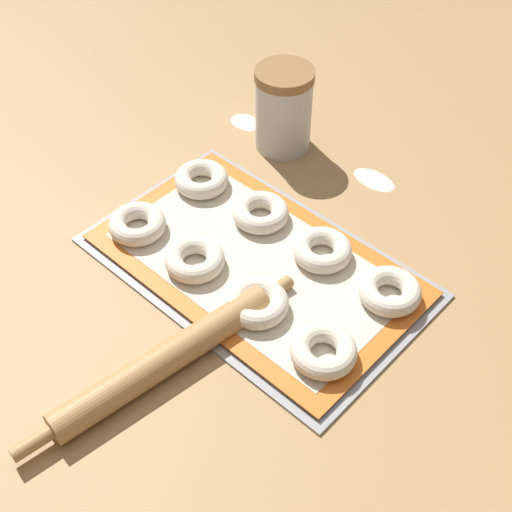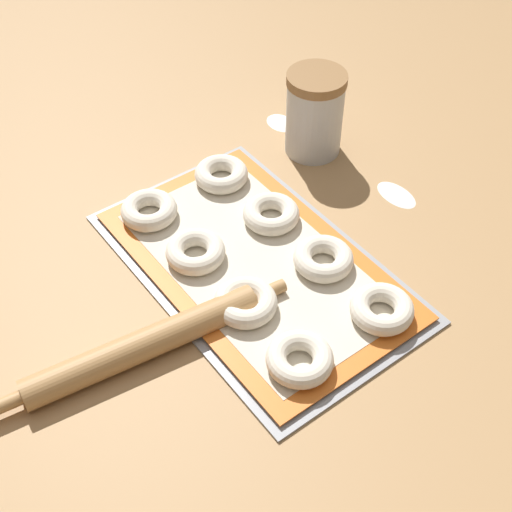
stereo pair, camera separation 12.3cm
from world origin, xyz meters
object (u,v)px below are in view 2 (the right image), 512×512
object	(u,v)px
bagel_back_far_left	(221,174)
bagel_front_mid_left	(196,252)
bagel_front_far_left	(149,210)
rolling_pin	(144,345)
bagel_back_far_right	(382,309)
bagel_front_far_right	(300,359)
flour_canister	(315,113)
bagel_back_mid_right	(323,259)
bagel_front_mid_right	(246,302)
baking_tray	(256,266)
bagel_back_mid_left	(271,214)

from	to	relation	value
bagel_back_far_left	bagel_front_mid_left	bearing A→B (deg)	-47.17
bagel_front_far_left	rolling_pin	world-z (taller)	rolling_pin
bagel_back_far_right	bagel_front_far_right	bearing A→B (deg)	-91.24
flour_canister	bagel_back_mid_right	bearing A→B (deg)	-37.04
bagel_front_mid_left	flour_canister	distance (m)	0.33
bagel_back_far_left	rolling_pin	world-z (taller)	rolling_pin
bagel_front_mid_left	bagel_back_far_right	world-z (taller)	same
bagel_front_far_left	bagel_back_far_right	bearing A→B (deg)	22.66
bagel_front_far_left	bagel_back_far_left	world-z (taller)	same
bagel_front_mid_left	flour_canister	bearing A→B (deg)	108.94
bagel_front_far_right	bagel_back_mid_right	distance (m)	0.18
bagel_front_mid_right	bagel_front_mid_left	bearing A→B (deg)	-179.37
bagel_front_mid_left	baking_tray	bearing A→B (deg)	47.49
bagel_front_mid_right	bagel_back_mid_left	size ratio (longest dim) A/B	1.00
bagel_front_mid_left	bagel_back_far_right	bearing A→B (deg)	30.43
baking_tray	bagel_front_far_right	distance (m)	0.19
bagel_back_far_right	flour_canister	xyz separation A→B (m)	(-0.34, 0.17, 0.05)
bagel_front_far_right	rolling_pin	size ratio (longest dim) A/B	0.21
bagel_back_mid_right	bagel_back_far_right	world-z (taller)	same
bagel_front_mid_left	bagel_back_mid_left	world-z (taller)	same
bagel_front_mid_right	bagel_back_far_right	size ratio (longest dim) A/B	1.00
bagel_back_far_left	bagel_back_mid_right	bearing A→B (deg)	2.14
flour_canister	baking_tray	bearing A→B (deg)	-56.00
bagel_front_mid_left	bagel_front_far_right	size ratio (longest dim) A/B	1.00
bagel_back_far_right	flour_canister	bearing A→B (deg)	153.79
bagel_front_mid_left	bagel_back_far_right	xyz separation A→B (m)	(0.24, 0.14, 0.00)
bagel_front_mid_left	rolling_pin	world-z (taller)	rolling_pin
bagel_back_far_left	flour_canister	size ratio (longest dim) A/B	0.59
bagel_back_mid_left	bagel_back_far_right	xyz separation A→B (m)	(0.23, 0.00, 0.00)
flour_canister	bagel_front_mid_left	bearing A→B (deg)	-71.06
bagel_front_far_right	bagel_front_far_left	bearing A→B (deg)	-178.58
flour_canister	rolling_pin	xyz separation A→B (m)	(0.20, -0.45, -0.05)
baking_tray	bagel_back_mid_right	distance (m)	0.10
bagel_front_mid_left	bagel_front_mid_right	xyz separation A→B (m)	(0.12, 0.00, 0.00)
bagel_front_far_left	bagel_front_mid_left	size ratio (longest dim) A/B	1.00
bagel_front_far_left	bagel_back_mid_left	xyz separation A→B (m)	(0.12, 0.14, 0.00)
bagel_front_mid_left	bagel_front_far_right	bearing A→B (deg)	0.19
bagel_front_far_left	bagel_front_mid_left	bearing A→B (deg)	3.90
bagel_back_far_right	rolling_pin	size ratio (longest dim) A/B	0.21
bagel_front_far_left	bagel_back_far_left	xyz separation A→B (m)	(-0.00, 0.14, 0.00)
bagel_front_far_left	bagel_front_mid_left	xyz separation A→B (m)	(0.11, 0.01, 0.00)
bagel_back_mid_left	bagel_back_mid_right	xyz separation A→B (m)	(0.12, 0.00, 0.00)
bagel_back_mid_left	flour_canister	size ratio (longest dim) A/B	0.59
baking_tray	bagel_back_far_left	size ratio (longest dim) A/B	5.59
bagel_front_mid_left	flour_canister	xyz separation A→B (m)	(-0.11, 0.31, 0.05)
baking_tray	rolling_pin	xyz separation A→B (m)	(0.04, -0.21, 0.02)
rolling_pin	bagel_back_far_left	bearing A→B (deg)	128.28
bagel_back_mid_left	bagel_back_mid_right	bearing A→B (deg)	1.01
baking_tray	bagel_front_far_left	bearing A→B (deg)	-157.54
baking_tray	bagel_back_far_left	xyz separation A→B (m)	(-0.18, 0.06, 0.02)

